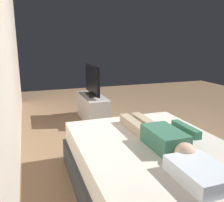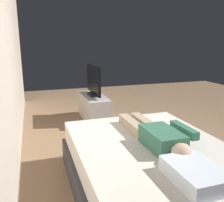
{
  "view_description": "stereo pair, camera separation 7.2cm",
  "coord_description": "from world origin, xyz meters",
  "px_view_note": "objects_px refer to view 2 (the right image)",
  "views": [
    {
      "loc": [
        -2.97,
        1.58,
        1.54
      ],
      "look_at": [
        0.29,
        0.44,
        0.69
      ],
      "focal_mm": 39.26,
      "sensor_mm": 36.0,
      "label": 1
    },
    {
      "loc": [
        -2.99,
        1.52,
        1.54
      ],
      "look_at": [
        0.29,
        0.44,
        0.69
      ],
      "focal_mm": 39.26,
      "sensor_mm": 36.0,
      "label": 2
    }
  ],
  "objects_px": {
    "tv": "(94,81)",
    "pillow": "(195,174)",
    "person": "(157,135)",
    "remote": "(182,132)",
    "tv_stand": "(94,108)",
    "bed": "(151,170)"
  },
  "relations": [
    {
      "from": "pillow",
      "to": "tv",
      "type": "xyz_separation_m",
      "value": [
        3.21,
        -0.04,
        0.18
      ]
    },
    {
      "from": "tv_stand",
      "to": "pillow",
      "type": "bearing_deg",
      "value": 179.29
    },
    {
      "from": "remote",
      "to": "pillow",
      "type": "bearing_deg",
      "value": 151.33
    },
    {
      "from": "person",
      "to": "remote",
      "type": "relative_size",
      "value": 8.4
    },
    {
      "from": "person",
      "to": "remote",
      "type": "bearing_deg",
      "value": -69.53
    },
    {
      "from": "pillow",
      "to": "tv",
      "type": "height_order",
      "value": "tv"
    },
    {
      "from": "pillow",
      "to": "person",
      "type": "distance_m",
      "value": 0.72
    },
    {
      "from": "bed",
      "to": "pillow",
      "type": "distance_m",
      "value": 0.76
    },
    {
      "from": "person",
      "to": "remote",
      "type": "height_order",
      "value": "person"
    },
    {
      "from": "tv",
      "to": "pillow",
      "type": "bearing_deg",
      "value": 179.29
    },
    {
      "from": "tv_stand",
      "to": "remote",
      "type": "bearing_deg",
      "value": -169.5
    },
    {
      "from": "bed",
      "to": "remote",
      "type": "height_order",
      "value": "remote"
    },
    {
      "from": "bed",
      "to": "tv",
      "type": "relative_size",
      "value": 2.29
    },
    {
      "from": "pillow",
      "to": "tv",
      "type": "bearing_deg",
      "value": -0.71
    },
    {
      "from": "bed",
      "to": "person",
      "type": "distance_m",
      "value": 0.37
    },
    {
      "from": "bed",
      "to": "person",
      "type": "xyz_separation_m",
      "value": [
        0.03,
        -0.07,
        0.36
      ]
    },
    {
      "from": "pillow",
      "to": "tv_stand",
      "type": "bearing_deg",
      "value": -0.71
    },
    {
      "from": "remote",
      "to": "tv_stand",
      "type": "xyz_separation_m",
      "value": [
        2.34,
        0.43,
        -0.3
      ]
    },
    {
      "from": "bed",
      "to": "remote",
      "type": "bearing_deg",
      "value": -69.19
    },
    {
      "from": "person",
      "to": "tv_stand",
      "type": "relative_size",
      "value": 1.15
    },
    {
      "from": "bed",
      "to": "tv",
      "type": "xyz_separation_m",
      "value": [
        2.52,
        -0.04,
        0.52
      ]
    },
    {
      "from": "person",
      "to": "tv_stand",
      "type": "distance_m",
      "value": 2.52
    }
  ]
}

